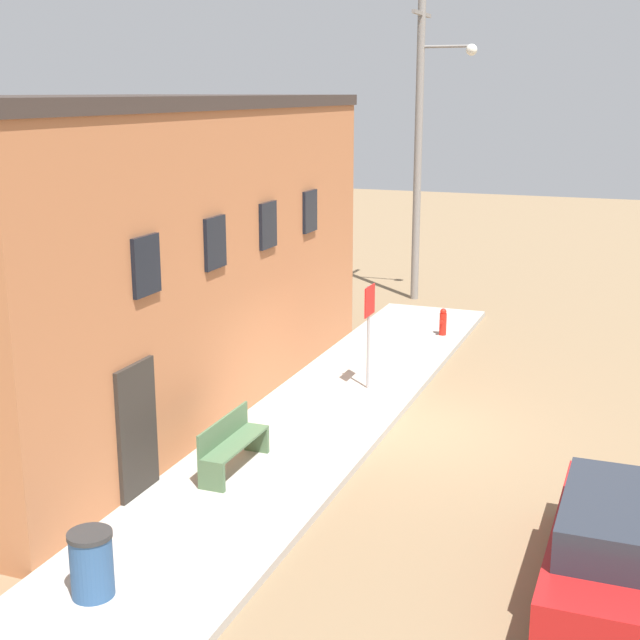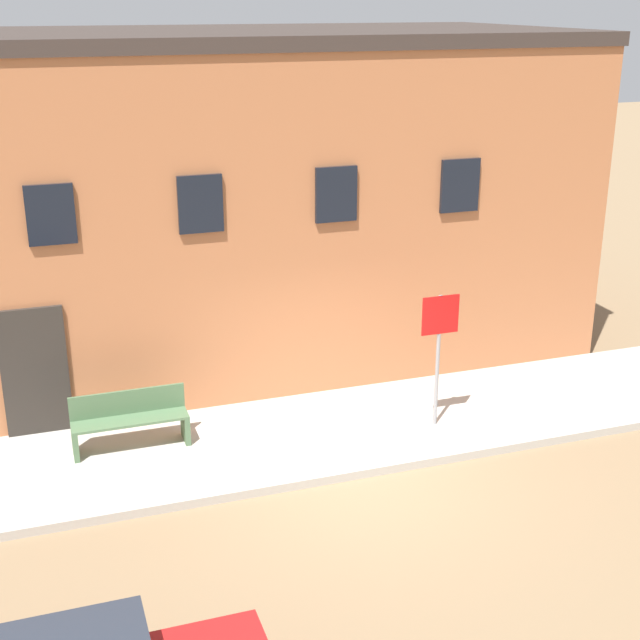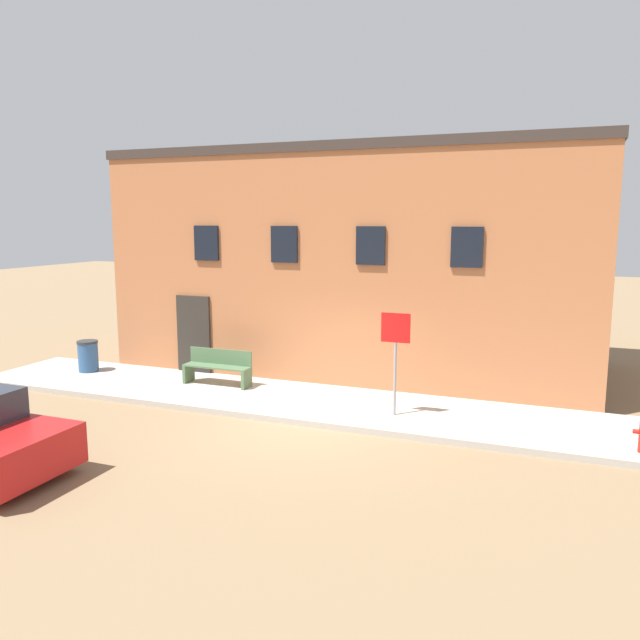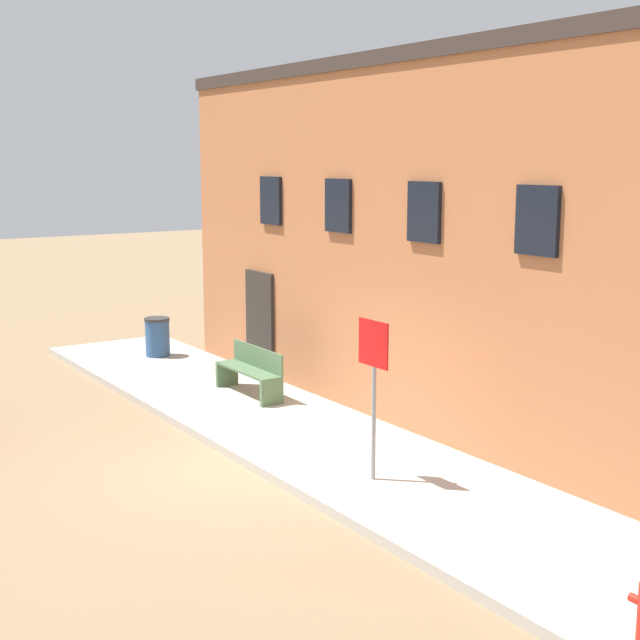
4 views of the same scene
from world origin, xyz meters
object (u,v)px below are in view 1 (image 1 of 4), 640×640
object	(u,v)px
fire_hydrant	(443,322)
bench	(232,444)
stop_sign	(369,318)
trash_bin	(92,564)
utility_pole	(422,137)
parked_car	(629,550)

from	to	relation	value
fire_hydrant	bench	xyz separation A→B (m)	(-9.37, 1.29, 0.10)
stop_sign	trash_bin	bearing A→B (deg)	175.28
stop_sign	utility_pole	bearing A→B (deg)	8.33
bench	trash_bin	distance (m)	3.98
bench	parked_car	bearing A→B (deg)	-103.68
fire_hydrant	utility_pole	world-z (taller)	utility_pole
trash_bin	parked_car	size ratio (longest dim) A/B	0.21
fire_hydrant	trash_bin	bearing A→B (deg)	174.87
fire_hydrant	parked_car	xyz separation A→B (m)	(-10.87, -4.88, 0.19)
fire_hydrant	parked_car	size ratio (longest dim) A/B	0.17
trash_bin	utility_pole	size ratio (longest dim) A/B	0.09
bench	parked_car	distance (m)	6.35
stop_sign	parked_car	world-z (taller)	stop_sign
fire_hydrant	stop_sign	size ratio (longest dim) A/B	0.32
fire_hydrant	parked_car	distance (m)	11.92
fire_hydrant	utility_pole	distance (m)	6.35
stop_sign	parked_car	xyz separation A→B (m)	(-6.22, -5.37, -0.97)
utility_pole	parked_car	xyz separation A→B (m)	(-15.14, -6.67, -4.16)
stop_sign	bench	bearing A→B (deg)	170.32
bench	utility_pole	world-z (taller)	utility_pole
fire_hydrant	trash_bin	world-z (taller)	trash_bin
bench	trash_bin	size ratio (longest dim) A/B	2.06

